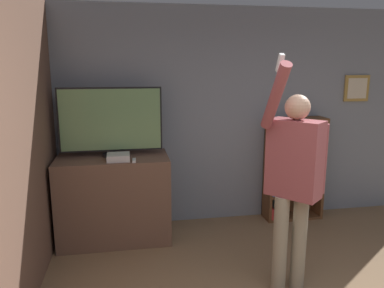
{
  "coord_description": "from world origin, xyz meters",
  "views": [
    {
      "loc": [
        -1.25,
        -1.6,
        2.0
      ],
      "look_at": [
        -0.64,
        1.85,
        1.26
      ],
      "focal_mm": 35.0,
      "sensor_mm": 36.0,
      "label": 1
    }
  ],
  "objects_px": {
    "television": "(111,121)",
    "game_console": "(118,157)",
    "bookshelf": "(289,169)",
    "person": "(294,175)"
  },
  "relations": [
    {
      "from": "television",
      "to": "bookshelf",
      "type": "relative_size",
      "value": 0.85
    },
    {
      "from": "television",
      "to": "game_console",
      "type": "relative_size",
      "value": 4.68
    },
    {
      "from": "game_console",
      "to": "person",
      "type": "height_order",
      "value": "person"
    },
    {
      "from": "television",
      "to": "game_console",
      "type": "xyz_separation_m",
      "value": [
        0.07,
        -0.21,
        -0.37
      ]
    },
    {
      "from": "television",
      "to": "bookshelf",
      "type": "height_order",
      "value": "television"
    },
    {
      "from": "game_console",
      "to": "bookshelf",
      "type": "bearing_deg",
      "value": 10.29
    },
    {
      "from": "game_console",
      "to": "person",
      "type": "xyz_separation_m",
      "value": [
        1.49,
        -1.14,
        0.06
      ]
    },
    {
      "from": "game_console",
      "to": "person",
      "type": "bearing_deg",
      "value": -37.4
    },
    {
      "from": "television",
      "to": "game_console",
      "type": "distance_m",
      "value": 0.43
    },
    {
      "from": "television",
      "to": "game_console",
      "type": "height_order",
      "value": "television"
    }
  ]
}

